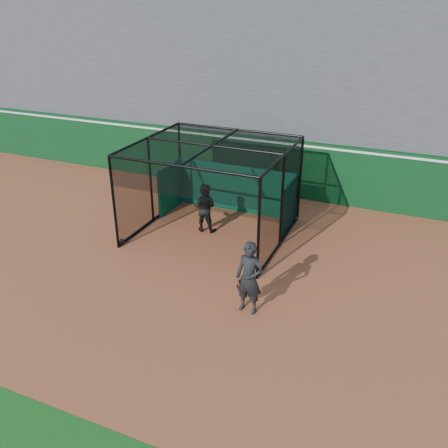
% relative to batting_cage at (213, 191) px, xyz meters
% --- Properties ---
extents(ground, '(120.00, 120.00, 0.00)m').
position_rel_batting_cage_xyz_m(ground, '(0.50, -3.86, -1.64)').
color(ground, brown).
rests_on(ground, ground).
extents(outfield_wall, '(50.00, 0.50, 2.50)m').
position_rel_batting_cage_xyz_m(outfield_wall, '(0.50, 4.64, -0.35)').
color(outfield_wall, '#0A3816').
rests_on(outfield_wall, ground).
extents(grandstand, '(50.00, 7.85, 8.95)m').
position_rel_batting_cage_xyz_m(grandstand, '(0.50, 8.41, 2.83)').
color(grandstand, '#4C4C4F').
rests_on(grandstand, ground).
extents(batting_cage, '(5.18, 4.75, 3.29)m').
position_rel_batting_cage_xyz_m(batting_cage, '(0.00, 0.00, 0.00)').
color(batting_cage, black).
rests_on(batting_cage, ground).
extents(batter, '(0.96, 0.79, 1.82)m').
position_rel_batting_cage_xyz_m(batter, '(-0.38, 0.07, -0.73)').
color(batter, black).
rests_on(batter, ground).
extents(on_deck_player, '(0.80, 0.55, 2.09)m').
position_rel_batting_cage_xyz_m(on_deck_player, '(2.88, -4.00, -0.60)').
color(on_deck_player, black).
rests_on(on_deck_player, ground).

